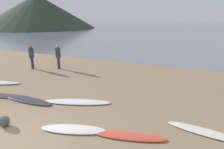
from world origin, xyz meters
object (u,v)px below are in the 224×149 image
Objects in this scene: surfboard_5 at (73,129)px; person_1 at (31,55)px; surfboard_2 at (5,96)px; surfboard_6 at (129,136)px; beach_rock_far at (4,121)px; person_2 at (58,55)px; surfboard_3 at (26,99)px; surfboard_4 at (77,102)px; surfboard_7 at (206,132)px.

surfboard_5 is 1.30× the size of person_1.
surfboard_5 is 8.42m from person_1.
surfboard_6 is at bearing -18.52° from surfboard_2.
person_2 is at bearing 114.41° from beach_rock_far.
person_2 is at bearing 113.59° from surfboard_3.
person_2 is at bearing 87.91° from surfboard_2.
surfboard_3 is at bearing 117.78° from beach_rock_far.
surfboard_3 is at bearing 177.79° from surfboard_4.
person_1 is (-10.38, 3.59, 0.88)m from surfboard_7.
surfboard_2 and surfboard_6 have the same top height.
beach_rock_far is (0.94, -1.78, 0.13)m from surfboard_3.
person_1 reaches higher than surfboard_6.
surfboard_7 is (2.03, 1.12, 0.00)m from surfboard_6.
beach_rock_far is (-3.85, -1.05, 0.14)m from surfboard_6.
surfboard_3 reaches higher than surfboard_4.
surfboard_7 is at bearing 20.31° from beach_rock_far.
surfboard_7 is at bearing 3.72° from surfboard_5.
surfboard_3 is at bearing 157.46° from surfboard_6.
surfboard_4 is 1.25× the size of surfboard_6.
surfboard_5 is at bearing 89.26° from person_2.
surfboard_5 is at bearing -18.94° from surfboard_3.
surfboard_4 is (2.07, 0.67, -0.00)m from surfboard_3.
surfboard_6 is at bearing 15.33° from beach_rock_far.
beach_rock_far is at bearing -178.60° from surfboard_6.
surfboard_5 is at bearing -25.78° from surfboard_2.
surfboard_2 is 4.80m from person_1.
person_1 is at bearing 132.33° from surfboard_3.
surfboard_2 is at bearing -176.23° from surfboard_3.
surfboard_7 is at bearing -23.30° from surfboard_4.
beach_rock_far is (-5.88, -2.18, 0.14)m from surfboard_7.
surfboard_6 is at bearing -8.09° from surfboard_3.
surfboard_4 is at bearing -66.16° from person_1.
beach_rock_far reaches higher than surfboard_3.
person_1 is (-6.65, 5.08, 0.88)m from surfboard_5.
surfboard_2 is 1.53× the size of person_1.
surfboard_3 is at bearing -83.85° from person_1.
beach_rock_far is (2.93, -6.47, -0.76)m from person_2.
surfboard_4 is 1.72× the size of person_1.
surfboard_7 is 9.84m from person_2.
surfboard_3 is (1.15, 0.07, 0.01)m from surfboard_2.
surfboard_6 is 1.38× the size of person_1.
surfboard_5 reaches higher than surfboard_6.
person_2 is (-2.00, 4.69, 0.89)m from surfboard_3.
person_1 is 4.56× the size of beach_rock_far.
person_1 reaches higher than surfboard_5.
surfboard_5 reaches higher than surfboard_2.
surfboard_7 is at bearing -8.86° from surfboard_2.
surfboard_2 is 2.71m from beach_rock_far.
surfboard_3 is 1.23× the size of surfboard_6.
surfboard_2 is at bearing -94.88° from person_1.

